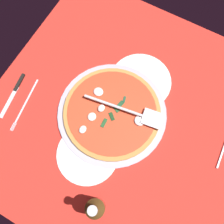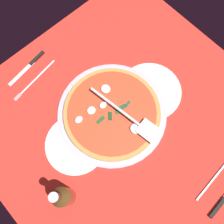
% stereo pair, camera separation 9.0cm
% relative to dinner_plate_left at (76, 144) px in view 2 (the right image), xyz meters
% --- Properties ---
extents(ground_plane, '(0.98, 0.98, 0.01)m').
position_rel_dinner_plate_left_xyz_m(ground_plane, '(0.19, -0.05, -0.01)').
color(ground_plane, red).
extents(checker_pattern, '(0.98, 0.98, 0.00)m').
position_rel_dinner_plate_left_xyz_m(checker_pattern, '(0.19, -0.05, -0.01)').
color(checker_pattern, white).
rests_on(checker_pattern, ground_plane).
extents(pizza_pan, '(0.39, 0.39, 0.01)m').
position_rel_dinner_plate_left_xyz_m(pizza_pan, '(0.17, -0.00, 0.00)').
color(pizza_pan, '#B1ADBD').
rests_on(pizza_pan, ground_plane).
extents(dinner_plate_left, '(0.21, 0.21, 0.01)m').
position_rel_dinner_plate_left_xyz_m(dinner_plate_left, '(0.00, 0.00, 0.00)').
color(dinner_plate_left, white).
rests_on(dinner_plate_left, ground_plane).
extents(dinner_plate_right, '(0.23, 0.23, 0.01)m').
position_rel_dinner_plate_left_xyz_m(dinner_plate_right, '(0.33, -0.03, 0.00)').
color(dinner_plate_right, white).
rests_on(dinner_plate_right, ground_plane).
extents(pizza, '(0.35, 0.35, 0.03)m').
position_rel_dinner_plate_left_xyz_m(pizza, '(0.17, -0.00, 0.02)').
color(pizza, '#C6843F').
rests_on(pizza, pizza_pan).
extents(pizza_server, '(0.08, 0.29, 0.01)m').
position_rel_dinner_plate_left_xyz_m(pizza_server, '(0.20, -0.05, 0.04)').
color(pizza_server, silver).
rests_on(pizza_server, pizza).
extents(place_setting_near, '(0.23, 0.15, 0.01)m').
position_rel_dinner_plate_left_xyz_m(place_setting_near, '(0.26, -0.43, -0.00)').
color(place_setting_near, white).
rests_on(place_setting_near, ground_plane).
extents(place_setting_far, '(0.21, 0.15, 0.01)m').
position_rel_dinner_plate_left_xyz_m(place_setting_far, '(0.06, 0.33, -0.00)').
color(place_setting_far, white).
rests_on(place_setting_far, ground_plane).
extents(beer_bottle, '(0.06, 0.06, 0.22)m').
position_rel_dinner_plate_left_xyz_m(beer_bottle, '(-0.13, -0.11, 0.08)').
color(beer_bottle, '#543819').
rests_on(beer_bottle, ground_plane).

